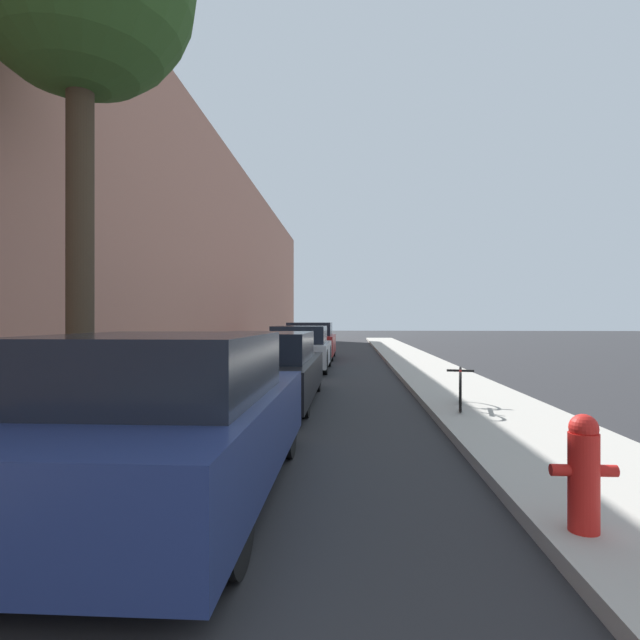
# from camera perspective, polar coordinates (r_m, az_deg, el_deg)

# --- Properties ---
(ground_plane) EXTENTS (120.00, 120.00, 0.00)m
(ground_plane) POSITION_cam_1_polar(r_m,az_deg,el_deg) (14.79, 0.88, -5.87)
(ground_plane) COLOR #28282B
(sidewalk_left) EXTENTS (2.00, 52.00, 0.12)m
(sidewalk_left) POSITION_cam_1_polar(r_m,az_deg,el_deg) (15.19, -10.16, -5.49)
(sidewalk_left) COLOR #ADA89E
(sidewalk_left) RESTS_ON ground
(sidewalk_right) EXTENTS (2.00, 52.00, 0.12)m
(sidewalk_right) POSITION_cam_1_polar(r_m,az_deg,el_deg) (14.93, 12.12, -5.58)
(sidewalk_right) COLOR #ADA89E
(sidewalk_right) RESTS_ON ground
(building_facade_left) EXTENTS (0.70, 52.00, 7.92)m
(building_facade_left) POSITION_cam_1_polar(r_m,az_deg,el_deg) (15.69, -15.02, 8.99)
(building_facade_left) COLOR tan
(building_facade_left) RESTS_ON ground
(parked_car_navy) EXTENTS (1.90, 4.15, 1.38)m
(parked_car_navy) POSITION_cam_1_polar(r_m,az_deg,el_deg) (4.58, -16.92, -10.54)
(parked_car_navy) COLOR black
(parked_car_navy) RESTS_ON ground
(parked_car_black) EXTENTS (1.85, 4.66, 1.28)m
(parked_car_black) POSITION_cam_1_polar(r_m,az_deg,el_deg) (9.41, -6.16, -5.46)
(parked_car_black) COLOR black
(parked_car_black) RESTS_ON ground
(parked_car_silver) EXTENTS (1.74, 3.95, 1.33)m
(parked_car_silver) POSITION_cam_1_polar(r_m,az_deg,el_deg) (15.36, -2.20, -3.26)
(parked_car_silver) COLOR black
(parked_car_silver) RESTS_ON ground
(parked_car_red) EXTENTS (1.86, 4.00, 1.42)m
(parked_car_red) POSITION_cam_1_polar(r_m,az_deg,el_deg) (20.00, -1.06, -2.38)
(parked_car_red) COLOR black
(parked_car_red) RESTS_ON ground
(fire_hydrant) EXTENTS (0.42, 0.19, 0.77)m
(fire_hydrant) POSITION_cam_1_polar(r_m,az_deg,el_deg) (3.88, 27.36, -14.75)
(fire_hydrant) COLOR red
(fire_hydrant) RESTS_ON sidewalk_right
(bicycle) EXTENTS (0.47, 1.46, 0.61)m
(bicycle) POSITION_cam_1_polar(r_m,az_deg,el_deg) (8.47, 15.40, -7.27)
(bicycle) COLOR black
(bicycle) RESTS_ON sidewalk_right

